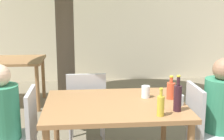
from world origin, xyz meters
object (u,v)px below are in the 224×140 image
Objects in this scene: patio_chair_1 at (205,125)px; drinking_glass_0 at (146,92)px; patio_chair_0 at (20,132)px; wine_bottle_2 at (178,97)px; patio_chair_2 at (87,105)px; soda_bottle_1 at (171,90)px; oil_cruet_0 at (161,105)px; dining_table_front at (115,112)px; drinking_glass_1 at (180,100)px; dining_table_back at (11,66)px.

patio_chair_1 is 0.66m from drinking_glass_0.
patio_chair_0 and patio_chair_1 have the same top height.
wine_bottle_2 reaches higher than drinking_glass_0.
patio_chair_2 is (0.62, 0.72, 0.00)m from patio_chair_0.
patio_chair_1 is 4.02× the size of soda_bottle_1.
patio_chair_2 is 1.30m from wine_bottle_2.
oil_cruet_0 reaches higher than drinking_glass_0.
dining_table_front is 10.98× the size of drinking_glass_0.
soda_bottle_1 is (0.81, -0.64, 0.34)m from patio_chair_2.
drinking_glass_1 is (0.59, -0.11, 0.13)m from dining_table_front.
soda_bottle_1 reaches higher than patio_chair_1.
patio_chair_0 is at bearing 175.73° from drinking_glass_1.
patio_chair_2 is 2.91× the size of wine_bottle_2.
oil_cruet_0 reaches higher than patio_chair_1.
drinking_glass_0 is (1.80, -2.25, 0.17)m from dining_table_back.
patio_chair_0 is (-0.88, 0.00, -0.16)m from dining_table_front.
patio_chair_1 is at bearing -45.29° from dining_table_back.
dining_table_front is 1.41× the size of patio_chair_2.
wine_bottle_2 is at bearing -96.49° from soda_bottle_1.
patio_chair_0 is at bearing -75.90° from dining_table_back.
wine_bottle_2 is at bearing -63.97° from drinking_glass_0.
wine_bottle_2 is 0.45m from drinking_glass_0.
oil_cruet_0 is at bearing -134.08° from drinking_glass_1.
patio_chair_0 reaches higher than drinking_glass_0.
oil_cruet_0 reaches higher than dining_table_back.
dining_table_back is 4.45× the size of oil_cruet_0.
dining_table_back is 3.32m from wine_bottle_2.
wine_bottle_2 reaches higher than dining_table_front.
drinking_glass_1 reaches higher than dining_table_front.
drinking_glass_1 reaches higher than dining_table_back.
oil_cruet_0 is 0.49m from soda_bottle_1.
patio_chair_2 is at bearing 141.97° from soda_bottle_1.
patio_chair_2 is at bearing -53.80° from dining_table_back.
wine_bottle_2 is at bearing 128.36° from patio_chair_2.
patio_chair_0 is 1.48m from soda_bottle_1.
dining_table_back is 1.16× the size of patio_chair_0.
dining_table_front is at bearing -171.42° from soda_bottle_1.
dining_table_back is 11.31× the size of drinking_glass_1.
dining_table_front is 0.38m from drinking_glass_0.
soda_bottle_1 is at bearing 93.32° from patio_chair_0.
dining_table_back is 3.25m from drinking_glass_1.
soda_bottle_1 is (1.44, 0.08, 0.34)m from patio_chair_0.
soda_bottle_1 reaches higher than patio_chair_2.
wine_bottle_2 is 3.37× the size of drinking_glass_1.
patio_chair_2 is 1.28m from oil_cruet_0.
dining_table_back is 3.36× the size of wine_bottle_2.
soda_bottle_1 is at bearing -14.48° from drinking_glass_0.
soda_bottle_1 is 0.20m from drinking_glass_1.
drinking_glass_1 is at bearing -43.34° from drinking_glass_0.
oil_cruet_0 is 1.04× the size of soda_bottle_1.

